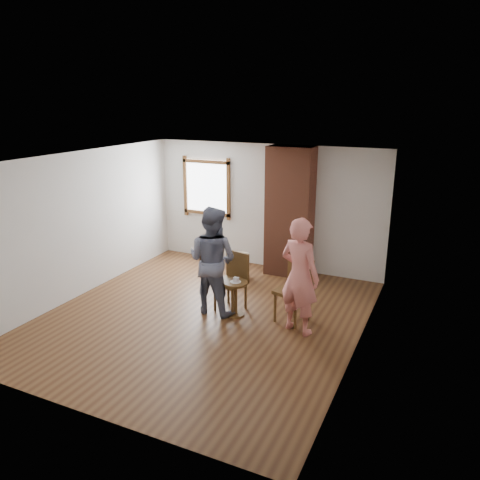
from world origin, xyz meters
The scene contains 12 objects.
ground centered at (0.00, 0.00, 0.00)m, with size 5.50×5.50×0.00m, color brown.
room_shell centered at (-0.06, 0.61, 1.81)m, with size 5.04×5.52×2.62m.
brick_chimney centered at (0.60, 2.50, 1.30)m, with size 0.90×0.50×2.60m, color brown.
stoneware_crock centered at (-0.19, 1.83, 0.25)m, with size 0.39×0.39×0.50m, color tan.
dark_pot centered at (-1.36, 2.40, 0.08)m, with size 0.16×0.16×0.16m, color black.
dining_chair_left centered at (0.30, 0.52, 0.55)m, with size 0.54×0.54×0.99m.
dining_chair_right centered at (1.40, 0.56, 0.58)m, with size 0.59×0.59×1.03m.
side_table centered at (0.46, 0.27, 0.40)m, with size 0.40×0.40×0.60m.
cake_plate centered at (0.46, 0.27, 0.60)m, with size 0.18×0.18×0.01m, color white.
cake_slice centered at (0.47, 0.27, 0.64)m, with size 0.08×0.07×0.06m, color silver.
man centered at (0.03, 0.28, 0.91)m, with size 0.88×0.69×1.82m, color #151C3B.
person_pink centered at (1.57, 0.20, 0.91)m, with size 0.66×0.44×1.82m, color #E67C73.
Camera 1 is at (3.52, -6.14, 3.49)m, focal length 35.00 mm.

